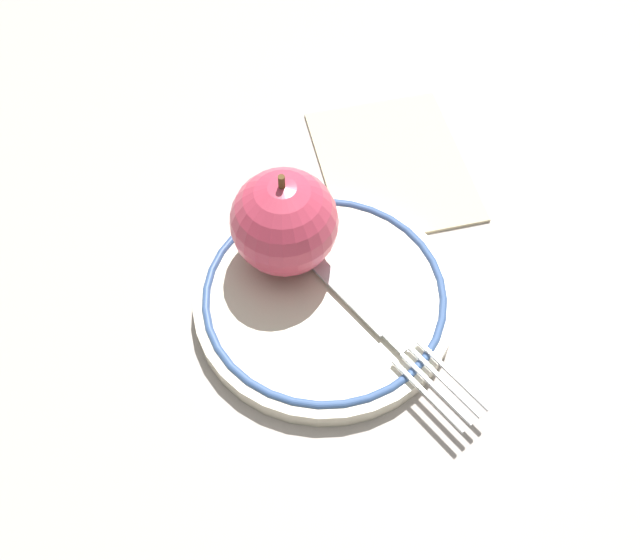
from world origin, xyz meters
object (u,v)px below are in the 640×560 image
at_px(fork, 372,318).
at_px(plate, 320,301).
at_px(apple_red_whole, 284,222).
at_px(napkin_folded, 393,164).

bearing_deg(fork, plate, -158.79).
distance_m(apple_red_whole, fork, 0.09).
relative_size(plate, apple_red_whole, 2.20).
xyz_separation_m(apple_red_whole, fork, (-0.08, -0.02, -0.04)).
distance_m(fork, napkin_folded, 0.17).
relative_size(fork, napkin_folded, 1.27).
xyz_separation_m(plate, napkin_folded, (0.09, -0.13, -0.01)).
height_order(fork, napkin_folded, fork).
relative_size(apple_red_whole, napkin_folded, 0.58).
relative_size(plate, napkin_folded, 1.28).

